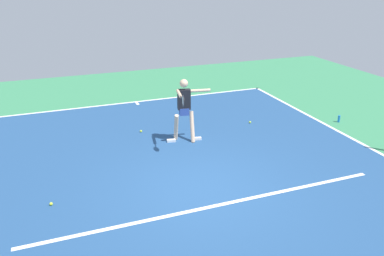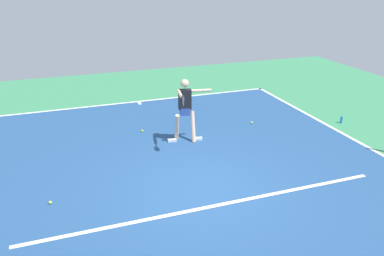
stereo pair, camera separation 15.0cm
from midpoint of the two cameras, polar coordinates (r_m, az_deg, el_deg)
ground_plane at (r=8.48m, az=0.96°, el=-8.91°), size 22.20×22.20×0.00m
court_surface at (r=8.47m, az=0.96°, el=-8.90°), size 10.06×12.92×0.00m
court_line_baseline_near at (r=14.13m, az=-8.58°, el=3.86°), size 10.06×0.10×0.01m
court_line_sideline_left at (r=11.10m, az=25.70°, el=-3.38°), size 0.10×12.92×0.01m
court_line_service at (r=7.91m, az=2.90°, el=-11.41°), size 7.54×0.10×0.01m
court_line_centre_mark at (r=13.94m, az=-8.40°, el=3.62°), size 0.10×0.30×0.01m
tennis_player at (r=10.34m, az=-1.54°, el=3.18°), size 1.20×1.24×1.78m
tennis_ball_far_corner at (r=12.09m, az=8.22°, el=0.86°), size 0.07×0.07×0.07m
tennis_ball_centre_court at (r=11.40m, az=-7.93°, el=-0.46°), size 0.07×0.07×0.07m
tennis_ball_by_baseline at (r=8.42m, az=-20.60°, el=-10.46°), size 0.07×0.07×0.07m
water_bottle at (r=12.84m, az=20.58°, el=1.28°), size 0.07×0.07×0.22m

